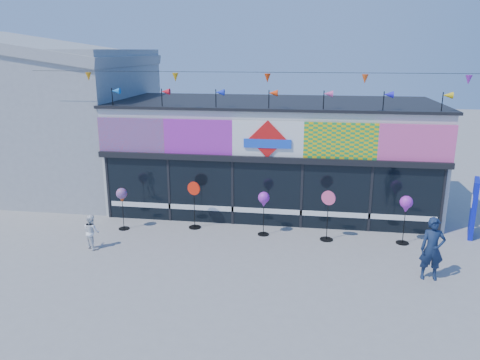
% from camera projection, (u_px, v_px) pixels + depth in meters
% --- Properties ---
extents(ground, '(80.00, 80.00, 0.00)m').
position_uv_depth(ground, '(255.00, 268.00, 13.26)').
color(ground, gray).
rests_on(ground, ground).
extents(kite_shop, '(16.00, 5.70, 5.31)m').
position_uv_depth(kite_shop, '(273.00, 154.00, 18.37)').
color(kite_shop, silver).
rests_on(kite_shop, ground).
extents(neighbour_building, '(8.18, 7.20, 6.87)m').
position_uv_depth(neighbour_building, '(48.00, 116.00, 20.51)').
color(neighbour_building, '#9DA0A2').
rests_on(neighbour_building, ground).
extents(blue_sign, '(0.41, 0.97, 1.94)m').
position_uv_depth(blue_sign, '(474.00, 208.00, 15.33)').
color(blue_sign, '#0B17B1').
rests_on(blue_sign, ground).
extents(spinner_0, '(0.37, 0.37, 1.47)m').
position_uv_depth(spinner_0, '(122.00, 197.00, 15.87)').
color(spinner_0, black).
rests_on(spinner_0, ground).
extents(spinner_1, '(0.46, 0.42, 1.66)m').
position_uv_depth(spinner_1, '(194.00, 204.00, 16.06)').
color(spinner_1, black).
rests_on(spinner_1, ground).
extents(spinner_2, '(0.38, 0.38, 1.50)m').
position_uv_depth(spinner_2, '(264.00, 201.00, 15.36)').
color(spinner_2, black).
rests_on(spinner_2, ground).
extents(spinner_3, '(0.45, 0.43, 1.67)m').
position_uv_depth(spinner_3, '(328.00, 214.00, 15.02)').
color(spinner_3, black).
rests_on(spinner_3, ground).
extents(spinner_4, '(0.40, 0.40, 1.59)m').
position_uv_depth(spinner_4, '(406.00, 206.00, 14.63)').
color(spinner_4, black).
rests_on(spinner_4, ground).
extents(adult_man, '(0.64, 0.42, 1.74)m').
position_uv_depth(adult_man, '(432.00, 249.00, 12.43)').
color(adult_man, '#142341').
rests_on(adult_man, ground).
extents(child, '(0.61, 0.56, 1.09)m').
position_uv_depth(child, '(92.00, 232.00, 14.49)').
color(child, white).
rests_on(child, ground).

